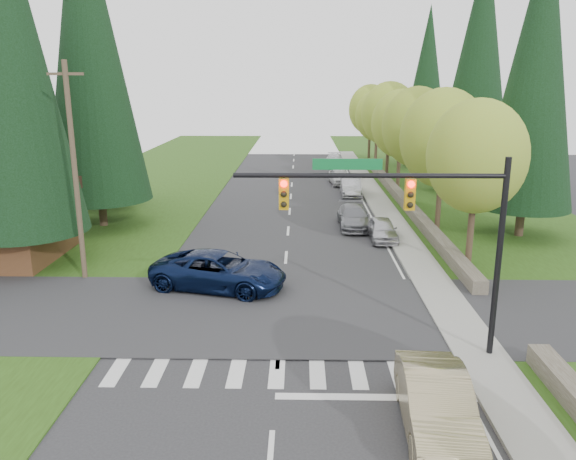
{
  "coord_description": "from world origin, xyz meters",
  "views": [
    {
      "loc": [
        0.69,
        -13.05,
        9.04
      ],
      "look_at": [
        0.21,
        10.61,
        2.8
      ],
      "focal_mm": 35.0,
      "sensor_mm": 36.0,
      "label": 1
    }
  ],
  "objects_px": {
    "parked_car_b": "(354,217)",
    "sedan_champagne": "(436,404)",
    "parked_car_a": "(382,229)",
    "parked_car_d": "(340,177)",
    "suv_navy": "(219,271)",
    "parked_car_e": "(334,160)",
    "parked_car_c": "(351,187)"
  },
  "relations": [
    {
      "from": "parked_car_a",
      "to": "parked_car_b",
      "type": "height_order",
      "value": "parked_car_b"
    },
    {
      "from": "sedan_champagne",
      "to": "suv_navy",
      "type": "relative_size",
      "value": 0.81
    },
    {
      "from": "suv_navy",
      "to": "parked_car_c",
      "type": "bearing_deg",
      "value": -5.67
    },
    {
      "from": "parked_car_c",
      "to": "parked_car_d",
      "type": "height_order",
      "value": "parked_car_c"
    },
    {
      "from": "parked_car_a",
      "to": "parked_car_d",
      "type": "relative_size",
      "value": 0.92
    },
    {
      "from": "parked_car_c",
      "to": "parked_car_e",
      "type": "xyz_separation_m",
      "value": [
        -0.37,
        16.99,
        -0.09
      ]
    },
    {
      "from": "sedan_champagne",
      "to": "parked_car_c",
      "type": "xyz_separation_m",
      "value": [
        0.57,
        32.17,
        -0.07
      ]
    },
    {
      "from": "parked_car_e",
      "to": "sedan_champagne",
      "type": "bearing_deg",
      "value": -86.33
    },
    {
      "from": "suv_navy",
      "to": "parked_car_b",
      "type": "xyz_separation_m",
      "value": [
        7.1,
        11.23,
        -0.15
      ]
    },
    {
      "from": "parked_car_a",
      "to": "parked_car_d",
      "type": "distance_m",
      "value": 18.76
    },
    {
      "from": "sedan_champagne",
      "to": "parked_car_a",
      "type": "bearing_deg",
      "value": 89.12
    },
    {
      "from": "suv_navy",
      "to": "parked_car_c",
      "type": "distance_m",
      "value": 22.95
    },
    {
      "from": "parked_car_b",
      "to": "parked_car_d",
      "type": "xyz_separation_m",
      "value": [
        0.16,
        15.76,
        0.03
      ]
    },
    {
      "from": "parked_car_a",
      "to": "parked_car_c",
      "type": "bearing_deg",
      "value": 92.13
    },
    {
      "from": "sedan_champagne",
      "to": "suv_navy",
      "type": "xyz_separation_m",
      "value": [
        -7.25,
        10.59,
        0.04
      ]
    },
    {
      "from": "parked_car_b",
      "to": "sedan_champagne",
      "type": "bearing_deg",
      "value": -89.89
    },
    {
      "from": "parked_car_b",
      "to": "parked_car_d",
      "type": "bearing_deg",
      "value": 89.13
    },
    {
      "from": "parked_car_c",
      "to": "parked_car_b",
      "type": "bearing_deg",
      "value": -93.36
    },
    {
      "from": "sedan_champagne",
      "to": "parked_car_b",
      "type": "xyz_separation_m",
      "value": [
        -0.15,
        21.81,
        -0.12
      ]
    },
    {
      "from": "sedan_champagne",
      "to": "suv_navy",
      "type": "bearing_deg",
      "value": 127.31
    },
    {
      "from": "sedan_champagne",
      "to": "parked_car_b",
      "type": "distance_m",
      "value": 21.81
    },
    {
      "from": "parked_car_e",
      "to": "parked_car_b",
      "type": "bearing_deg",
      "value": -86.82
    },
    {
      "from": "parked_car_c",
      "to": "parked_car_a",
      "type": "bearing_deg",
      "value": -86.46
    },
    {
      "from": "parked_car_c",
      "to": "parked_car_e",
      "type": "relative_size",
      "value": 1.0
    },
    {
      "from": "parked_car_d",
      "to": "parked_car_b",
      "type": "bearing_deg",
      "value": -96.68
    },
    {
      "from": "sedan_champagne",
      "to": "parked_car_b",
      "type": "height_order",
      "value": "sedan_champagne"
    },
    {
      "from": "sedan_champagne",
      "to": "parked_car_c",
      "type": "height_order",
      "value": "sedan_champagne"
    },
    {
      "from": "parked_car_e",
      "to": "parked_car_d",
      "type": "bearing_deg",
      "value": -86.99
    },
    {
      "from": "parked_car_a",
      "to": "parked_car_e",
      "type": "bearing_deg",
      "value": 91.18
    },
    {
      "from": "suv_navy",
      "to": "parked_car_a",
      "type": "relative_size",
      "value": 1.57
    },
    {
      "from": "suv_navy",
      "to": "parked_car_a",
      "type": "xyz_separation_m",
      "value": [
        8.5,
        8.26,
        -0.19
      ]
    },
    {
      "from": "parked_car_c",
      "to": "parked_car_e",
      "type": "bearing_deg",
      "value": 91.85
    }
  ]
}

